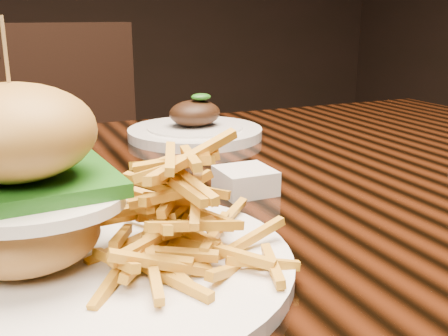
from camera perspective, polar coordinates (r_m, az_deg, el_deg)
name	(u,v)px	position (r m, az deg, el deg)	size (l,w,h in m)	color
dining_table	(196,228)	(0.77, -3.08, -6.54)	(1.60, 0.90, 0.75)	black
burger_plate	(98,209)	(0.46, -13.57, -4.37)	(0.34, 0.34, 0.22)	silver
ramekin	(245,181)	(0.68, 2.33, -1.38)	(0.07, 0.07, 0.03)	silver
water_tumbler	(24,170)	(0.67, -20.91, -0.16)	(0.06, 0.06, 0.08)	white
far_dish	(195,129)	(0.98, -3.17, 4.26)	(0.25, 0.25, 0.08)	silver
chair_far	(80,165)	(1.63, -15.35, 0.27)	(0.54, 0.54, 0.95)	black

